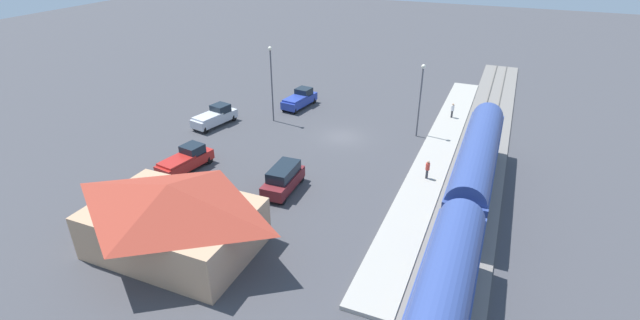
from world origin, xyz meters
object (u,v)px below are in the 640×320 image
Objects in this scene: station_building at (173,216)px; pickup_silver at (215,116)px; suv_maroon at (283,178)px; light_pole_lot_center at (271,76)px; pickup_red at (186,160)px; pedestrian_on_platform at (428,168)px; pedestrian_waiting_far at (452,109)px; pickup_blue at (300,99)px; light_pole_near_platform at (421,92)px.

pickup_silver is (10.27, -19.51, -1.62)m from station_building.
light_pole_lot_center is at bearing -58.67° from suv_maroon.
pickup_red and pickup_silver have the same top height.
station_building is 6.79× the size of pedestrian_on_platform.
station_building is 34.40m from pedestrian_waiting_far.
pedestrian_on_platform is 21.92m from pickup_blue.
light_pole_lot_center reaches higher than pedestrian_waiting_far.
pickup_silver is at bearing 15.09° from light_pole_near_platform.
light_pole_near_platform reaches higher than pedestrian_waiting_far.
suv_maroon reaches higher than pickup_silver.
station_building is 21.40m from pedestrian_on_platform.
light_pole_lot_center is (16.06, 2.15, 0.41)m from light_pole_near_platform.
light_pole_lot_center is (4.86, -23.15, 2.66)m from station_building.
light_pole_near_platform is (-21.47, -5.79, 3.87)m from pickup_silver.
light_pole_lot_center reaches higher than pickup_red.
light_pole_near_platform is 16.21m from light_pole_lot_center.
pickup_blue and pickup_red have the same top height.
pedestrian_waiting_far is (0.15, -15.37, 0.00)m from pedestrian_on_platform.
light_pole_near_platform is at bearing 168.29° from pickup_blue.
light_pole_near_platform is at bearing -164.91° from pickup_silver.
suv_maroon is 16.67m from pickup_silver.
suv_maroon is (-7.26, 18.66, 0.12)m from pickup_blue.
light_pole_near_platform is at bearing -72.69° from pedestrian_on_platform.
suv_maroon is (-3.27, -9.79, -1.50)m from station_building.
pedestrian_on_platform is 10.34m from light_pole_near_platform.
pedestrian_on_platform is at bearing 145.55° from pickup_blue.
pickup_blue is at bearing 9.41° from pedestrian_waiting_far.
station_building reaches higher than pickup_silver.
pickup_blue is at bearing -97.78° from pickup_red.
suv_maroon is at bearing -108.45° from station_building.
station_building reaches higher than suv_maroon.
pickup_blue is at bearing -125.09° from pickup_silver.
pedestrian_on_platform is at bearing -131.27° from station_building.
light_pole_near_platform is at bearing -138.48° from pickup_red.
pedestrian_on_platform is at bearing 90.54° from pedestrian_waiting_far.
pedestrian_on_platform is 1.00× the size of pedestrian_waiting_far.
pickup_silver is at bearing 54.91° from pickup_blue.
light_pole_lot_center reaches higher than station_building.
pickup_blue is 20.02m from suv_maroon.
light_pole_lot_center is (-5.41, -3.64, 4.28)m from pickup_silver.
suv_maroon reaches higher than pedestrian_on_platform.
light_pole_near_platform reaches higher than station_building.
pickup_silver reaches higher than pedestrian_on_platform.
pickup_red is 0.99× the size of pickup_silver.
light_pole_near_platform is at bearing 65.90° from pedestrian_waiting_far.
pickup_red is at bearing 1.30° from suv_maroon.
suv_maroon is at bearing 121.33° from light_pole_lot_center.
pickup_blue is 19.06m from pickup_red.
light_pole_lot_center is at bearing 7.63° from light_pole_near_platform.
pickup_red is (9.84, 0.22, -0.12)m from suv_maroon.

